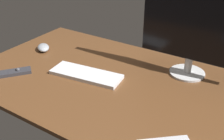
{
  "coord_description": "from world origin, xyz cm",
  "views": [
    {
      "loc": [
        62.42,
        -95.76,
        70.49
      ],
      "look_at": [
        0.81,
        -0.12,
        8.0
      ],
      "focal_mm": 44.71,
      "sensor_mm": 36.0,
      "label": 1
    }
  ],
  "objects_px": {
    "keyboard": "(86,74)",
    "computer_mouse": "(43,48)",
    "media_remote": "(13,72)",
    "monitor": "(193,30)"
  },
  "relations": [
    {
      "from": "monitor",
      "to": "keyboard",
      "type": "height_order",
      "value": "monitor"
    },
    {
      "from": "media_remote",
      "to": "keyboard",
      "type": "bearing_deg",
      "value": -22.35
    },
    {
      "from": "monitor",
      "to": "media_remote",
      "type": "height_order",
      "value": "monitor"
    },
    {
      "from": "computer_mouse",
      "to": "media_remote",
      "type": "bearing_deg",
      "value": -34.74
    },
    {
      "from": "keyboard",
      "to": "computer_mouse",
      "type": "height_order",
      "value": "computer_mouse"
    },
    {
      "from": "keyboard",
      "to": "computer_mouse",
      "type": "distance_m",
      "value": 0.41
    },
    {
      "from": "monitor",
      "to": "media_remote",
      "type": "relative_size",
      "value": 2.85
    },
    {
      "from": "keyboard",
      "to": "media_remote",
      "type": "height_order",
      "value": "media_remote"
    },
    {
      "from": "keyboard",
      "to": "computer_mouse",
      "type": "bearing_deg",
      "value": 157.4
    },
    {
      "from": "keyboard",
      "to": "media_remote",
      "type": "distance_m",
      "value": 0.37
    }
  ]
}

